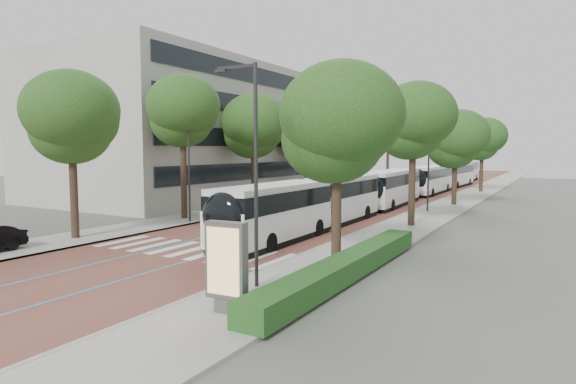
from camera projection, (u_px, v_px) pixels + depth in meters
name	position (u px, v px, depth m)	size (l,w,h in m)	color
ground	(175.00, 254.00, 23.48)	(160.00, 160.00, 0.00)	#51544C
road	(408.00, 192.00, 58.00)	(11.00, 140.00, 0.02)	brown
sidewalk_left	(350.00, 189.00, 61.72)	(4.00, 140.00, 0.12)	gray
sidewalk_right	(473.00, 194.00, 54.26)	(4.00, 140.00, 0.12)	gray
kerb_left	(364.00, 190.00, 60.78)	(0.20, 140.00, 0.14)	gray
kerb_right	(456.00, 194.00, 55.21)	(0.20, 140.00, 0.14)	gray
zebra_crossing	(192.00, 250.00, 24.24)	(10.55, 3.60, 0.01)	silver
lane_line_left	(395.00, 191.00, 58.79)	(0.12, 126.00, 0.01)	#278EC3
lane_line_right	(421.00, 192.00, 57.20)	(0.12, 126.00, 0.01)	#278EC3
office_building	(217.00, 133.00, 56.72)	(18.11, 40.00, 14.00)	#9E9B93
hedge	(348.00, 266.00, 18.90)	(1.20, 14.00, 0.80)	#164016
streetlight_near	(252.00, 157.00, 17.17)	(1.82, 0.20, 8.00)	#29292B
streetlight_far	(427.00, 153.00, 38.75)	(1.82, 0.20, 8.00)	#29292B
lamp_post_left	(189.00, 164.00, 33.06)	(0.14, 0.14, 8.00)	#29292B
trees_left	(300.00, 132.00, 49.54)	(5.85, 60.43, 9.85)	black
trees_right	(439.00, 137.00, 37.65)	(5.37, 47.22, 8.86)	black
lead_bus	(307.00, 206.00, 29.49)	(2.62, 18.41, 3.20)	black
bus_queued_0	(389.00, 188.00, 43.22)	(3.00, 12.49, 3.20)	white
bus_queued_1	(429.00, 180.00, 55.07)	(2.60, 12.41, 3.20)	white
bus_queued_2	(454.00, 175.00, 66.26)	(3.02, 12.49, 3.20)	white
bus_queued_3	(465.00, 171.00, 77.51)	(2.79, 12.45, 3.20)	white
ad_panel	(226.00, 265.00, 14.63)	(1.36, 0.56, 2.78)	#59595B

